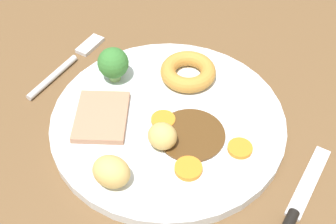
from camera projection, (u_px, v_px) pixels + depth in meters
The scene contains 13 objects.
dining_table at pixel (148, 129), 57.95cm from camera, with size 120.00×84.00×3.60cm, color brown.
dinner_plate at pixel (168, 121), 55.56cm from camera, with size 28.84×28.84×1.40cm, color white.
gravy_pool at pixel (193, 132), 53.27cm from camera, with size 8.11×8.11×0.30cm, color #563819.
meat_slice_main at pixel (101, 116), 54.63cm from camera, with size 8.08×6.21×0.80cm, color tan.
yorkshire_pudding at pixel (188, 71), 59.23cm from camera, with size 7.37×7.37×2.04cm, color #C68938.
roast_potato_left at pixel (162, 136), 50.95cm from camera, with size 3.41×3.11×3.21cm, color #D8B260.
roast_potato_right at pixel (111, 172), 47.52cm from camera, with size 4.25×3.52×3.40cm, color #D8B260.
carrot_coin_front at pixel (164, 119), 54.64cm from camera, with size 2.97×2.97×0.42cm, color orange.
carrot_coin_back at pixel (240, 148), 51.47cm from camera, with size 2.89×2.89×0.52cm, color orange.
carrot_coin_side at pixel (188, 169), 49.50cm from camera, with size 3.12×3.12×0.59cm, color orange.
broccoli_floret at pixel (113, 63), 57.83cm from camera, with size 4.06×4.06×4.80cm.
fork at pixel (69, 63), 63.44cm from camera, with size 2.42×15.31×0.90cm.
knife at pixel (291, 219), 46.64cm from camera, with size 2.58×18.55×1.20cm.
Camera 1 is at (23.57, -29.48, 45.89)cm, focal length 48.02 mm.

